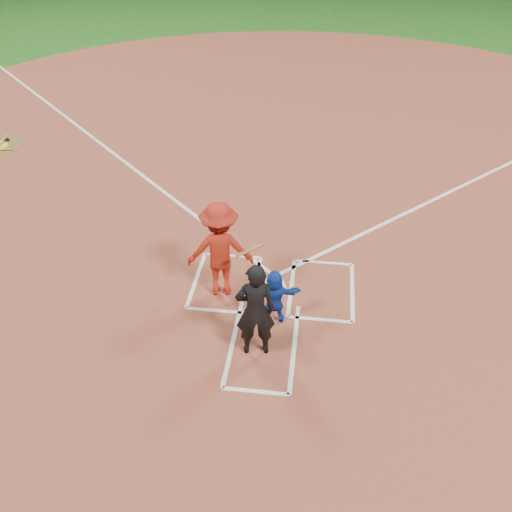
# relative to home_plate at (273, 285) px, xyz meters

# --- Properties ---
(ground) EXTENTS (120.00, 120.00, 0.00)m
(ground) POSITION_rel_home_plate_xyz_m (0.00, 0.00, -0.02)
(ground) COLOR #1A5114
(ground) RESTS_ON ground
(home_plate_dirt) EXTENTS (28.00, 28.00, 0.01)m
(home_plate_dirt) POSITION_rel_home_plate_xyz_m (0.00, 6.00, -0.01)
(home_plate_dirt) COLOR brown
(home_plate_dirt) RESTS_ON ground
(home_plate) EXTENTS (0.60, 0.60, 0.02)m
(home_plate) POSITION_rel_home_plate_xyz_m (0.00, 0.00, 0.00)
(home_plate) COLOR white
(home_plate) RESTS_ON home_plate_dirt
(on_deck_bat_a) EXTENTS (0.19, 0.84, 0.06)m
(on_deck_bat_a) POSITION_rel_home_plate_xyz_m (-8.79, 5.82, 0.03)
(on_deck_bat_a) COLOR #AA7A3E
(on_deck_bat_a) RESTS_ON on_deck_circle
(bat_weight_donut) EXTENTS (0.19, 0.19, 0.05)m
(bat_weight_donut) POSITION_rel_home_plate_xyz_m (-8.74, 5.97, 0.03)
(bat_weight_donut) COLOR black
(bat_weight_donut) RESTS_ON on_deck_circle
(catcher) EXTENTS (1.08, 0.56, 1.11)m
(catcher) POSITION_rel_home_plate_xyz_m (0.11, -1.03, 0.55)
(catcher) COLOR #1538AD
(catcher) RESTS_ON home_plate_dirt
(umpire) EXTENTS (0.75, 0.57, 1.85)m
(umpire) POSITION_rel_home_plate_xyz_m (-0.13, -1.86, 0.92)
(umpire) COLOR black
(umpire) RESTS_ON home_plate_dirt
(chalk_markings) EXTENTS (28.35, 17.32, 0.01)m
(chalk_markings) POSITION_rel_home_plate_xyz_m (0.00, 5.29, -0.01)
(chalk_markings) COLOR white
(chalk_markings) RESTS_ON home_plate_dirt
(batter_at_plate) EXTENTS (1.51, 1.01, 1.98)m
(batter_at_plate) POSITION_rel_home_plate_xyz_m (-1.00, -0.29, 0.98)
(batter_at_plate) COLOR #A52012
(batter_at_plate) RESTS_ON home_plate_dirt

